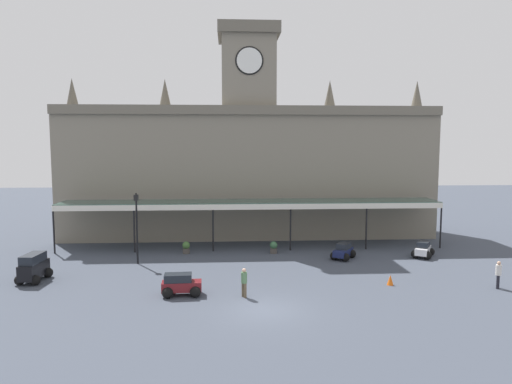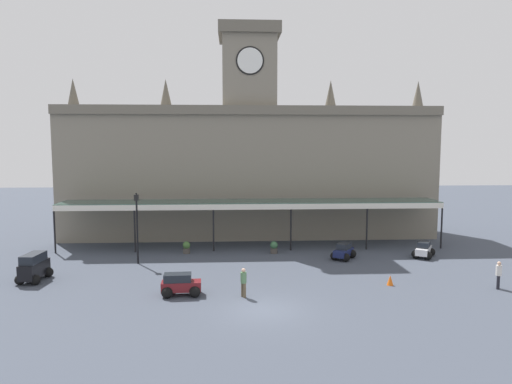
{
  "view_description": "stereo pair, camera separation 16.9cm",
  "coord_description": "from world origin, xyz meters",
  "px_view_note": "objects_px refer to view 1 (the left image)",
  "views": [
    {
      "loc": [
        -1.84,
        -23.42,
        8.68
      ],
      "look_at": [
        0.0,
        7.97,
        5.38
      ],
      "focal_mm": 32.58,
      "sensor_mm": 36.0,
      "label": 1
    },
    {
      "loc": [
        -1.67,
        -23.43,
        8.68
      ],
      "look_at": [
        0.0,
        7.97,
        5.38
      ],
      "focal_mm": 32.58,
      "sensor_mm": 36.0,
      "label": 2
    }
  ],
  "objects_px": {
    "victorian_lamppost": "(137,220)",
    "planter_by_canopy": "(274,247)",
    "car_white_sedan": "(423,251)",
    "pedestrian_near_entrance": "(498,274)",
    "car_black_van": "(34,269)",
    "pedestrian_crossing_forecourt": "(244,281)",
    "planter_near_kerb": "(186,247)",
    "car_navy_sedan": "(343,252)",
    "traffic_cone": "(390,280)",
    "car_maroon_estate": "(181,286)"
  },
  "relations": [
    {
      "from": "pedestrian_crossing_forecourt",
      "to": "victorian_lamppost",
      "type": "xyz_separation_m",
      "value": [
        -7.45,
        7.77,
        2.29
      ]
    },
    {
      "from": "car_black_van",
      "to": "victorian_lamppost",
      "type": "relative_size",
      "value": 0.48
    },
    {
      "from": "car_white_sedan",
      "to": "victorian_lamppost",
      "type": "distance_m",
      "value": 21.64
    },
    {
      "from": "victorian_lamppost",
      "to": "traffic_cone",
      "type": "bearing_deg",
      "value": -20.09
    },
    {
      "from": "car_navy_sedan",
      "to": "planter_by_canopy",
      "type": "distance_m",
      "value": 5.49
    },
    {
      "from": "car_maroon_estate",
      "to": "car_white_sedan",
      "type": "relative_size",
      "value": 1.02
    },
    {
      "from": "pedestrian_near_entrance",
      "to": "planter_near_kerb",
      "type": "height_order",
      "value": "pedestrian_near_entrance"
    },
    {
      "from": "car_maroon_estate",
      "to": "traffic_cone",
      "type": "relative_size",
      "value": 3.68
    },
    {
      "from": "car_black_van",
      "to": "planter_by_canopy",
      "type": "height_order",
      "value": "car_black_van"
    },
    {
      "from": "car_white_sedan",
      "to": "pedestrian_near_entrance",
      "type": "height_order",
      "value": "pedestrian_near_entrance"
    },
    {
      "from": "pedestrian_near_entrance",
      "to": "car_white_sedan",
      "type": "bearing_deg",
      "value": 99.19
    },
    {
      "from": "car_maroon_estate",
      "to": "planter_near_kerb",
      "type": "bearing_deg",
      "value": 93.54
    },
    {
      "from": "victorian_lamppost",
      "to": "pedestrian_near_entrance",
      "type": "bearing_deg",
      "value": -17.32
    },
    {
      "from": "car_white_sedan",
      "to": "victorian_lamppost",
      "type": "xyz_separation_m",
      "value": [
        -21.45,
        -0.76,
        2.69
      ]
    },
    {
      "from": "pedestrian_near_entrance",
      "to": "planter_near_kerb",
      "type": "relative_size",
      "value": 1.74
    },
    {
      "from": "planter_by_canopy",
      "to": "car_white_sedan",
      "type": "bearing_deg",
      "value": -9.46
    },
    {
      "from": "car_maroon_estate",
      "to": "planter_by_canopy",
      "type": "bearing_deg",
      "value": 57.6
    },
    {
      "from": "car_white_sedan",
      "to": "planter_near_kerb",
      "type": "xyz_separation_m",
      "value": [
        -18.24,
        2.22,
        -0.01
      ]
    },
    {
      "from": "car_navy_sedan",
      "to": "car_white_sedan",
      "type": "distance_m",
      "value": 6.26
    },
    {
      "from": "victorian_lamppost",
      "to": "car_white_sedan",
      "type": "bearing_deg",
      "value": 2.02
    },
    {
      "from": "pedestrian_near_entrance",
      "to": "planter_by_canopy",
      "type": "relative_size",
      "value": 1.74
    },
    {
      "from": "pedestrian_crossing_forecourt",
      "to": "car_black_van",
      "type": "bearing_deg",
      "value": 163.83
    },
    {
      "from": "car_maroon_estate",
      "to": "planter_by_canopy",
      "type": "xyz_separation_m",
      "value": [
        6.28,
        9.9,
        -0.07
      ]
    },
    {
      "from": "pedestrian_near_entrance",
      "to": "planter_near_kerb",
      "type": "xyz_separation_m",
      "value": [
        -19.51,
        10.06,
        -0.42
      ]
    },
    {
      "from": "car_white_sedan",
      "to": "car_black_van",
      "type": "bearing_deg",
      "value": -170.16
    },
    {
      "from": "victorian_lamppost",
      "to": "planter_by_canopy",
      "type": "relative_size",
      "value": 5.39
    },
    {
      "from": "car_white_sedan",
      "to": "car_maroon_estate",
      "type": "bearing_deg",
      "value": -155.52
    },
    {
      "from": "car_black_van",
      "to": "car_white_sedan",
      "type": "distance_m",
      "value": 27.57
    },
    {
      "from": "car_black_van",
      "to": "pedestrian_crossing_forecourt",
      "type": "xyz_separation_m",
      "value": [
        13.15,
        -3.81,
        0.1
      ]
    },
    {
      "from": "pedestrian_crossing_forecourt",
      "to": "planter_near_kerb",
      "type": "distance_m",
      "value": 11.56
    },
    {
      "from": "traffic_cone",
      "to": "pedestrian_near_entrance",
      "type": "bearing_deg",
      "value": -9.57
    },
    {
      "from": "car_navy_sedan",
      "to": "traffic_cone",
      "type": "xyz_separation_m",
      "value": [
        1.31,
        -6.57,
        -0.19
      ]
    },
    {
      "from": "car_white_sedan",
      "to": "traffic_cone",
      "type": "distance_m",
      "value": 8.41
    },
    {
      "from": "car_white_sedan",
      "to": "car_navy_sedan",
      "type": "bearing_deg",
      "value": -177.98
    },
    {
      "from": "planter_by_canopy",
      "to": "traffic_cone",
      "type": "bearing_deg",
      "value": -53.72
    },
    {
      "from": "pedestrian_near_entrance",
      "to": "traffic_cone",
      "type": "distance_m",
      "value": 6.33
    },
    {
      "from": "car_maroon_estate",
      "to": "car_navy_sedan",
      "type": "bearing_deg",
      "value": 34.49
    },
    {
      "from": "pedestrian_crossing_forecourt",
      "to": "planter_by_canopy",
      "type": "xyz_separation_m",
      "value": [
        2.69,
        10.41,
        -0.42
      ]
    },
    {
      "from": "traffic_cone",
      "to": "victorian_lamppost",
      "type": "bearing_deg",
      "value": 159.91
    },
    {
      "from": "pedestrian_near_entrance",
      "to": "planter_by_canopy",
      "type": "distance_m",
      "value": 15.92
    },
    {
      "from": "car_black_van",
      "to": "pedestrian_crossing_forecourt",
      "type": "bearing_deg",
      "value": -16.17
    },
    {
      "from": "car_navy_sedan",
      "to": "planter_near_kerb",
      "type": "bearing_deg",
      "value": 168.48
    },
    {
      "from": "traffic_cone",
      "to": "planter_by_canopy",
      "type": "relative_size",
      "value": 0.65
    },
    {
      "from": "car_maroon_estate",
      "to": "planter_by_canopy",
      "type": "height_order",
      "value": "car_maroon_estate"
    },
    {
      "from": "victorian_lamppost",
      "to": "planter_near_kerb",
      "type": "relative_size",
      "value": 5.39
    },
    {
      "from": "traffic_cone",
      "to": "car_maroon_estate",
      "type": "bearing_deg",
      "value": -174.48
    },
    {
      "from": "planter_by_canopy",
      "to": "car_navy_sedan",
      "type": "bearing_deg",
      "value": -22.57
    },
    {
      "from": "pedestrian_crossing_forecourt",
      "to": "planter_near_kerb",
      "type": "xyz_separation_m",
      "value": [
        -4.23,
        10.75,
        -0.42
      ]
    },
    {
      "from": "pedestrian_near_entrance",
      "to": "pedestrian_crossing_forecourt",
      "type": "bearing_deg",
      "value": -177.43
    },
    {
      "from": "car_white_sedan",
      "to": "planter_by_canopy",
      "type": "relative_size",
      "value": 2.35
    }
  ]
}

